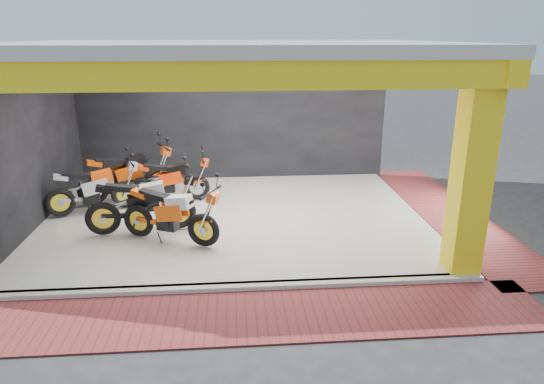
{
  "coord_description": "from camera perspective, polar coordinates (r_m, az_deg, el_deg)",
  "views": [
    {
      "loc": [
        0.02,
        -7.81,
        3.83
      ],
      "look_at": [
        0.75,
        1.15,
        0.9
      ],
      "focal_mm": 32.0,
      "sensor_mm": 36.0,
      "label": 1
    }
  ],
  "objects": [
    {
      "name": "ground",
      "position": [
        8.7,
        -4.33,
        -8.13
      ],
      "size": [
        80.0,
        80.0,
        0.0
      ],
      "primitive_type": "plane",
      "color": "#2D2D30",
      "rests_on": "ground"
    },
    {
      "name": "showroom_floor",
      "position": [
        10.52,
        -4.43,
        -3.08
      ],
      "size": [
        8.0,
        6.0,
        0.1
      ],
      "primitive_type": "cube",
      "color": "silver",
      "rests_on": "ground"
    },
    {
      "name": "showroom_ceiling",
      "position": [
        9.82,
        -4.95,
        16.64
      ],
      "size": [
        8.4,
        6.4,
        0.2
      ],
      "primitive_type": "cube",
      "color": "beige",
      "rests_on": "corner_column"
    },
    {
      "name": "back_wall",
      "position": [
        13.08,
        -4.7,
        8.83
      ],
      "size": [
        8.2,
        0.2,
        3.5
      ],
      "primitive_type": "cube",
      "color": "black",
      "rests_on": "ground"
    },
    {
      "name": "left_wall",
      "position": [
        10.85,
        -26.96,
        5.02
      ],
      "size": [
        0.2,
        6.2,
        3.5
      ],
      "primitive_type": "cube",
      "color": "black",
      "rests_on": "ground"
    },
    {
      "name": "corner_column",
      "position": [
        8.25,
        22.43,
        2.05
      ],
      "size": [
        0.5,
        0.5,
        3.5
      ],
      "primitive_type": "cube",
      "color": "yellow",
      "rests_on": "ground"
    },
    {
      "name": "header_beam_front",
      "position": [
        6.83,
        -4.93,
        13.52
      ],
      "size": [
        8.4,
        0.3,
        0.4
      ],
      "primitive_type": "cube",
      "color": "yellow",
      "rests_on": "corner_column"
    },
    {
      "name": "header_beam_right",
      "position": [
        10.6,
        18.01,
        14.33
      ],
      "size": [
        0.3,
        6.4,
        0.4
      ],
      "primitive_type": "cube",
      "color": "yellow",
      "rests_on": "corner_column"
    },
    {
      "name": "floor_kerb",
      "position": [
        7.77,
        -4.28,
        -11.11
      ],
      "size": [
        8.0,
        0.2,
        0.1
      ],
      "primitive_type": "cube",
      "color": "silver",
      "rests_on": "ground"
    },
    {
      "name": "paver_front",
      "position": [
        7.12,
        -4.21,
        -14.41
      ],
      "size": [
        9.0,
        1.4,
        0.03
      ],
      "primitive_type": "cube",
      "color": "maroon",
      "rests_on": "ground"
    },
    {
      "name": "paver_right",
      "position": [
        11.56,
        20.12,
        -2.38
      ],
      "size": [
        1.4,
        7.0,
        0.03
      ],
      "primitive_type": "cube",
      "color": "maroon",
      "rests_on": "ground"
    },
    {
      "name": "moto_hero",
      "position": [
        8.82,
        -8.15,
        -2.59
      ],
      "size": [
        2.26,
        1.58,
        1.3
      ],
      "primitive_type": null,
      "rotation": [
        0.0,
        0.0,
        -0.42
      ],
      "color": "#FF550A",
      "rests_on": "showroom_floor"
    },
    {
      "name": "moto_row_a",
      "position": [
        9.71,
        -10.96,
        -0.59
      ],
      "size": [
        2.33,
        1.15,
        1.36
      ],
      "primitive_type": null,
      "rotation": [
        0.0,
        0.0,
        0.15
      ],
      "color": "black",
      "rests_on": "showroom_floor"
    },
    {
      "name": "moto_row_b",
      "position": [
        11.42,
        -8.86,
        1.93
      ],
      "size": [
        2.01,
        0.84,
        1.2
      ],
      "primitive_type": null,
      "rotation": [
        0.0,
        0.0,
        0.06
      ],
      "color": "#FF370A",
      "rests_on": "showroom_floor"
    },
    {
      "name": "moto_row_c",
      "position": [
        11.22,
        -17.0,
        1.23
      ],
      "size": [
        2.22,
        1.46,
        1.27
      ],
      "primitive_type": null,
      "rotation": [
        0.0,
        0.0,
        0.36
      ],
      "color": "#B0B3B8",
      "rests_on": "showroom_floor"
    },
    {
      "name": "moto_row_d",
      "position": [
        11.91,
        -13.35,
        2.87
      ],
      "size": [
        2.47,
        1.76,
        1.42
      ],
      "primitive_type": null,
      "rotation": [
        0.0,
        0.0,
        0.43
      ],
      "color": "#E74D09",
      "rests_on": "showroom_floor"
    }
  ]
}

